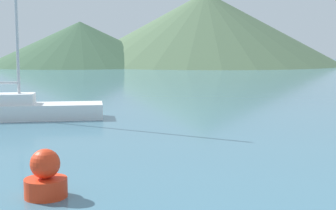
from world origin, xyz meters
The scene contains 4 objects.
sailboat_inner centered at (-3.93, 21.21, 0.46)m, with size 8.25×3.63×9.45m.
buoy_marker centered at (-4.00, 9.96, 0.40)m, with size 0.85×0.85×0.97m.
hill_east centered at (13.98, 85.47, 4.00)m, with size 34.12×34.12×8.01m.
hill_far_east centered at (38.50, 83.44, 7.09)m, with size 52.44×52.44×14.19m.
Camera 1 is at (-5.36, 0.72, 2.91)m, focal length 50.00 mm.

